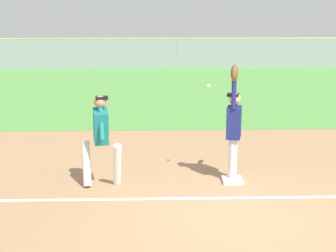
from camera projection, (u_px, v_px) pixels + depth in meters
ground_plane at (242, 219)px, 8.47m from camera, size 69.39×69.39×0.00m
outfield_grass at (185, 89)px, 22.35m from camera, size 42.58×15.67×0.01m
chalk_foul_line at (12, 200)px, 9.29m from camera, size 12.00×0.12×0.01m
first_base at (232, 180)px, 10.29m from camera, size 0.38×0.38×0.08m
fielder at (234, 124)px, 10.16m from camera, size 0.35×0.89×2.28m
runner at (101, 134)px, 9.87m from camera, size 0.79×0.84×1.72m
baseball at (209, 86)px, 10.32m from camera, size 0.07×0.07×0.07m
outfield_fence at (176, 53)px, 29.82m from camera, size 42.66×0.08×1.69m
parked_car_green at (57, 53)px, 31.87m from camera, size 4.44×2.20×1.25m
parked_car_black at (171, 52)px, 32.81m from camera, size 4.58×2.49×1.25m
parked_car_red at (269, 52)px, 33.01m from camera, size 4.42×2.16×1.25m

